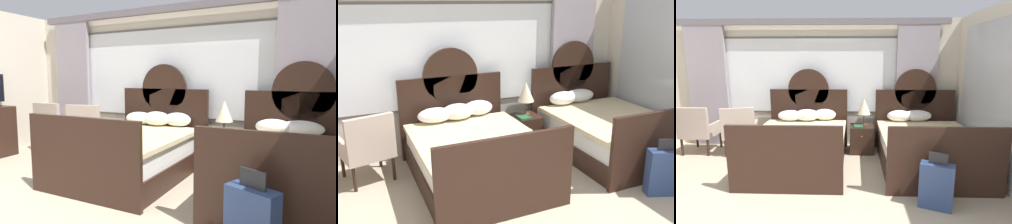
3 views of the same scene
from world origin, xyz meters
TOP-DOWN VIEW (x-y plane):
  - wall_back_window at (0.00, 3.83)m, footprint 6.18×0.22m
  - bed_near_window at (-0.03, 2.66)m, footprint 1.63×2.14m
  - bed_near_mirror at (2.19, 2.65)m, footprint 1.63×2.14m
  - nightstand_between_beds at (1.08, 3.34)m, footprint 0.47×0.49m
  - table_lamp_on_nightstand at (1.13, 3.38)m, footprint 0.27×0.27m
  - book_on_nightstand at (1.01, 3.24)m, footprint 0.18×0.26m
  - armchair_by_window_left at (-1.35, 3.15)m, footprint 0.75×0.75m
  - armchair_by_window_centre at (-2.20, 3.15)m, footprint 0.62×0.62m
  - suitcase_on_floor at (1.97, 1.26)m, footprint 0.45×0.32m

SIDE VIEW (x-z plane):
  - nightstand_between_beds at x=1.08m, z-range 0.00..0.55m
  - suitcase_on_floor at x=1.97m, z-range -0.07..0.67m
  - bed_near_mirror at x=2.19m, z-range -0.47..1.21m
  - bed_near_window at x=-0.03m, z-range -0.46..1.21m
  - armchair_by_window_left at x=-1.35m, z-range 0.03..0.99m
  - armchair_by_window_centre at x=-2.20m, z-range 0.03..0.99m
  - book_on_nightstand at x=1.01m, z-range 0.55..0.58m
  - table_lamp_on_nightstand at x=1.13m, z-range 0.66..1.21m
  - wall_back_window at x=0.00m, z-range 0.06..2.76m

